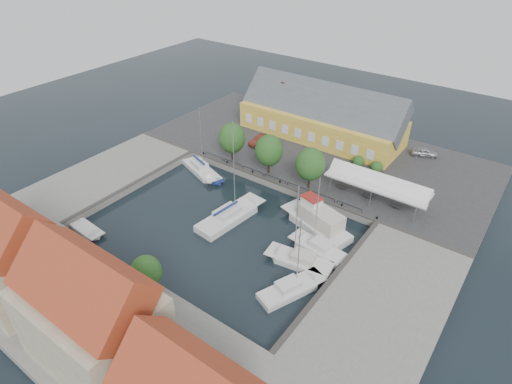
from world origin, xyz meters
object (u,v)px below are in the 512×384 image
east_boat_b (301,262)px  launch_nw (213,179)px  car_red (260,140)px  tent_canopy (377,184)px  east_boat_a (319,250)px  car_silver (425,152)px  center_sailboat (230,217)px  east_boat_c (290,290)px  warehouse (319,116)px  launch_sw (87,231)px  trawler (318,223)px  west_boat_a (201,170)px

east_boat_b → launch_nw: bearing=158.1°
car_red → east_boat_b: bearing=-37.4°
tent_canopy → east_boat_a: (-1.57, -12.75, -3.42)m
car_silver → launch_nw: size_ratio=0.91×
east_boat_a → east_boat_b: size_ratio=0.96×
center_sailboat → east_boat_c: size_ratio=1.42×
warehouse → car_red: (-6.11, -9.21, -2.71)m
car_silver → launch_sw: size_ratio=0.76×
warehouse → trawler: bearing=-60.8°
car_silver → car_red: (-24.09, -12.21, 0.01)m
launch_nw → car_silver: bearing=45.4°
launch_nw → center_sailboat: bearing=-37.1°
warehouse → trawler: (12.76, -22.85, -3.41)m
east_boat_c → launch_nw: size_ratio=2.24×
car_red → center_sailboat: center_sailboat is taller
east_boat_a → launch_sw: (-25.88, -14.08, -0.17)m
car_silver → east_boat_b: east_boat_b is taller
car_silver → center_sailboat: bearing=131.1°
car_red → launch_nw: size_ratio=0.96×
tent_canopy → east_boat_b: east_boat_b is taller
warehouse → west_boat_a: west_boat_a is taller
west_boat_a → launch_nw: 3.00m
car_silver → east_boat_a: size_ratio=0.39×
tent_canopy → launch_nw: size_ratio=3.10×
east_boat_c → west_boat_a: bearing=152.0°
car_silver → west_boat_a: size_ratio=0.35×
warehouse → east_boat_a: 30.84m
center_sailboat → east_boat_b: (12.07, -1.83, -0.10)m
car_red → trawler: (18.87, -13.64, -0.70)m
east_boat_c → launch_nw: east_boat_c is taller
east_boat_c → west_boat_a: (-24.91, 13.27, 0.01)m
trawler → east_boat_b: east_boat_b is taller
launch_sw → center_sailboat: bearing=44.0°
warehouse → launch_sw: size_ratio=5.25×
east_boat_b → launch_nw: size_ratio=2.45×
car_red → launch_nw: 12.42m
east_boat_c → launch_sw: east_boat_c is taller
east_boat_a → car_red: bearing=140.5°
car_silver → tent_canopy: bearing=153.2°
car_red → east_boat_a: size_ratio=0.41×
tent_canopy → car_silver: tent_canopy is taller
east_boat_a → east_boat_b: bearing=-101.0°
east_boat_a → west_boat_a: west_boat_a is taller
tent_canopy → center_sailboat: center_sailboat is taller
center_sailboat → east_boat_a: 12.75m
center_sailboat → launch_sw: 18.35m
east_boat_a → east_boat_b: (-0.61, -3.17, -0.00)m
center_sailboat → trawler: size_ratio=1.33×
tent_canopy → launch_sw: 38.56m
car_silver → east_boat_c: (-2.18, -37.22, -1.44)m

